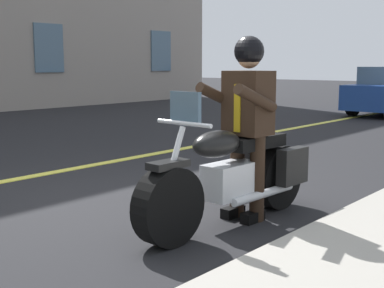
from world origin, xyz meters
The scene contains 4 objects.
ground_plane centered at (0.00, 0.00, 0.00)m, with size 80.00×80.00×0.00m, color black.
lane_center_stripe centered at (0.00, -2.00, 0.01)m, with size 60.00×0.16×0.01m, color #E5DB4C.
motorcycle_main centered at (-0.35, 1.22, 0.45)m, with size 2.22×0.64×1.26m.
rider_main centered at (-0.54, 1.22, 1.04)m, with size 0.63×0.56×1.74m.
Camera 1 is at (3.45, 4.00, 1.48)m, focal length 48.25 mm.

